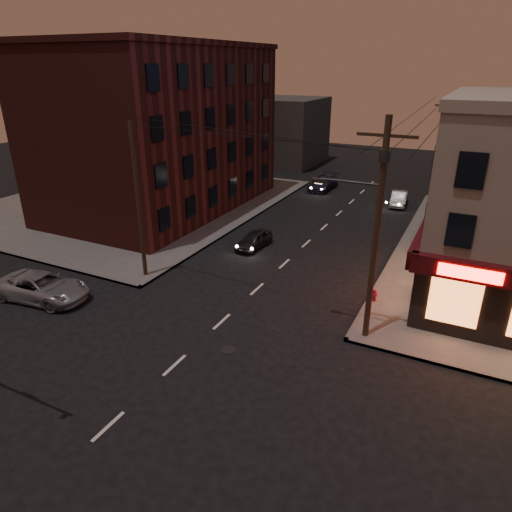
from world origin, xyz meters
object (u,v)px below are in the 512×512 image
Objects in this scene: sedan_near at (254,240)px; sedan_mid at (399,198)px; fire_hydrant at (375,295)px; suv_cross at (42,287)px; sedan_far at (323,183)px.

sedan_mid is at bearing 69.11° from sedan_near.
sedan_mid is at bearing 96.67° from fire_hydrant.
sedan_near is 10.34m from fire_hydrant.
suv_cross is 1.10× the size of sedan_far.
sedan_near is (6.97, 11.88, -0.14)m from suv_cross.
sedan_far reaches higher than sedan_near.
sedan_near is at bearing -37.05° from suv_cross.
sedan_far is (-7.99, 2.31, 0.06)m from sedan_mid.
suv_cross reaches higher than sedan_near.
sedan_far reaches higher than sedan_mid.
suv_cross reaches higher than sedan_mid.
sedan_near reaches higher than fire_hydrant.
suv_cross reaches higher than fire_hydrant.
sedan_near is at bearing -85.38° from sedan_far.
sedan_far is at bearing 97.07° from sedan_near.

